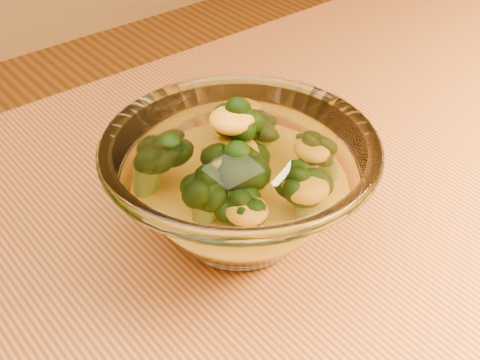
% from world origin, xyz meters
% --- Properties ---
extents(glass_bowl, '(0.20, 0.20, 0.09)m').
position_xyz_m(glass_bowl, '(-0.04, 0.12, 0.80)').
color(glass_bowl, white).
rests_on(glass_bowl, table).
extents(cheese_sauce, '(0.11, 0.11, 0.03)m').
position_xyz_m(cheese_sauce, '(-0.04, 0.12, 0.78)').
color(cheese_sauce, '#FDAA15').
rests_on(cheese_sauce, glass_bowl).
extents(broccoli_heap, '(0.13, 0.13, 0.08)m').
position_xyz_m(broccoli_heap, '(-0.04, 0.12, 0.81)').
color(broccoli_heap, black).
rests_on(broccoli_heap, cheese_sauce).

